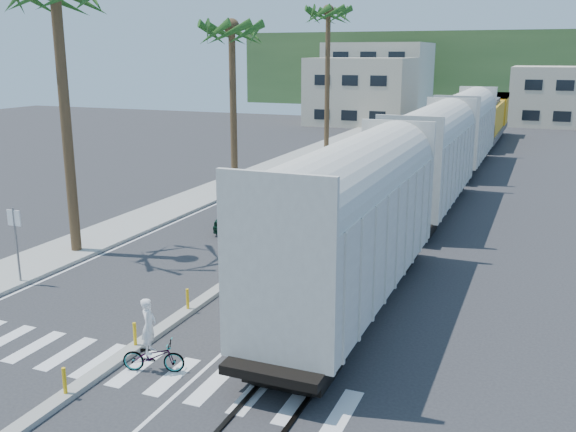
# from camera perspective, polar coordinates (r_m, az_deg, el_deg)

# --- Properties ---
(ground) EXTENTS (140.00, 140.00, 0.00)m
(ground) POSITION_cam_1_polar(r_m,az_deg,el_deg) (20.62, -11.75, -10.40)
(ground) COLOR #28282B
(ground) RESTS_ON ground
(sidewalk) EXTENTS (3.00, 90.00, 0.15)m
(sidewalk) POSITION_cam_1_polar(r_m,az_deg,el_deg) (45.55, -3.27, 3.56)
(sidewalk) COLOR gray
(sidewalk) RESTS_ON ground
(rails) EXTENTS (1.56, 100.00, 0.06)m
(rails) POSITION_cam_1_polar(r_m,az_deg,el_deg) (44.62, 14.34, 2.85)
(rails) COLOR black
(rails) RESTS_ON ground
(median) EXTENTS (0.45, 60.00, 0.85)m
(median) POSITION_cam_1_polar(r_m,az_deg,el_deg) (37.92, 5.12, 1.37)
(median) COLOR gray
(median) RESTS_ON ground
(crosswalk) EXTENTS (14.00, 2.20, 0.01)m
(crosswalk) POSITION_cam_1_polar(r_m,az_deg,el_deg) (19.17, -15.13, -12.58)
(crosswalk) COLOR silver
(crosswalk) RESTS_ON ground
(lane_markings) EXTENTS (9.42, 90.00, 0.01)m
(lane_markings) POSITION_cam_1_polar(r_m,az_deg,el_deg) (43.27, 4.36, 2.88)
(lane_markings) COLOR silver
(lane_markings) RESTS_ON ground
(freight_train) EXTENTS (3.00, 60.94, 5.85)m
(freight_train) POSITION_cam_1_polar(r_m,az_deg,el_deg) (41.23, 14.00, 6.03)
(freight_train) COLOR #BAB7AB
(freight_train) RESTS_ON ground
(palm_trees) EXTENTS (3.50, 37.20, 13.75)m
(palm_trees) POSITION_cam_1_polar(r_m,az_deg,el_deg) (42.59, -4.36, 17.31)
(palm_trees) COLOR brown
(palm_trees) RESTS_ON ground
(street_sign) EXTENTS (0.60, 0.08, 3.00)m
(street_sign) POSITION_cam_1_polar(r_m,az_deg,el_deg) (25.91, -23.05, -1.51)
(street_sign) COLOR slate
(street_sign) RESTS_ON ground
(buildings) EXTENTS (38.00, 27.00, 10.00)m
(buildings) POSITION_cam_1_polar(r_m,az_deg,el_deg) (88.85, 11.18, 11.31)
(buildings) COLOR #C0B498
(buildings) RESTS_ON ground
(hillside) EXTENTS (80.00, 20.00, 12.00)m
(hillside) POSITION_cam_1_polar(r_m,az_deg,el_deg) (115.95, 17.21, 12.39)
(hillside) COLOR #385628
(hillside) RESTS_ON ground
(car_lead) EXTENTS (2.59, 4.80, 1.53)m
(car_lead) POSITION_cam_1_polar(r_m,az_deg,el_deg) (32.16, -3.95, 0.29)
(car_lead) COLOR #103221
(car_lead) RESTS_ON ground
(car_second) EXTENTS (2.49, 5.29, 1.66)m
(car_second) POSITION_cam_1_polar(r_m,az_deg,el_deg) (37.80, -0.32, 2.54)
(car_second) COLOR black
(car_second) RESTS_ON ground
(car_third) EXTENTS (2.16, 5.21, 1.51)m
(car_third) POSITION_cam_1_polar(r_m,az_deg,el_deg) (42.31, 2.57, 3.68)
(car_third) COLOR black
(car_third) RESTS_ON ground
(car_rear) EXTENTS (2.82, 5.49, 1.48)m
(car_rear) POSITION_cam_1_polar(r_m,az_deg,el_deg) (48.15, 4.80, 4.92)
(car_rear) COLOR #A4A7A9
(car_rear) RESTS_ON ground
(cyclist) EXTENTS (1.60, 2.07, 2.12)m
(cyclist) POSITION_cam_1_polar(r_m,az_deg,el_deg) (18.27, -11.96, -11.50)
(cyclist) COLOR #9EA0A5
(cyclist) RESTS_ON ground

